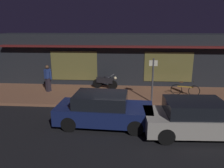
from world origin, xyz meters
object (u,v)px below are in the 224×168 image
object	(u,v)px
motorcycle	(105,81)
bicycle_parked	(185,90)
sign_post	(153,78)
parked_car_near	(103,110)
parked_car_far	(196,118)
person_photographer	(48,78)

from	to	relation	value
motorcycle	bicycle_parked	size ratio (longest dim) A/B	1.03
motorcycle	sign_post	bearing A→B (deg)	-41.01
motorcycle	parked_car_near	bearing A→B (deg)	-85.21
sign_post	parked_car_far	xyz separation A→B (m)	(1.38, -3.28, -0.81)
motorcycle	parked_car_far	size ratio (longest dim) A/B	0.40
bicycle_parked	sign_post	size ratio (longest dim) A/B	0.68
parked_car_far	parked_car_near	bearing A→B (deg)	170.51
bicycle_parked	person_photographer	world-z (taller)	person_photographer
sign_post	parked_car_far	bearing A→B (deg)	-67.20
person_photographer	parked_car_near	bearing A→B (deg)	-46.90
sign_post	parked_car_far	size ratio (longest dim) A/B	0.58
parked_car_far	person_photographer	bearing A→B (deg)	147.72
motorcycle	parked_car_far	bearing A→B (deg)	-53.89
person_photographer	parked_car_far	xyz separation A→B (m)	(7.68, -4.85, -0.32)
sign_post	parked_car_far	distance (m)	3.65
parked_car_near	parked_car_far	world-z (taller)	same
parked_car_far	sign_post	bearing A→B (deg)	112.80
bicycle_parked	parked_car_far	size ratio (longest dim) A/B	0.39
sign_post	parked_car_near	world-z (taller)	sign_post
person_photographer	sign_post	size ratio (longest dim) A/B	0.70
parked_car_near	parked_car_far	xyz separation A→B (m)	(3.72, -0.62, 0.00)
bicycle_parked	parked_car_far	bearing A→B (deg)	-98.83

